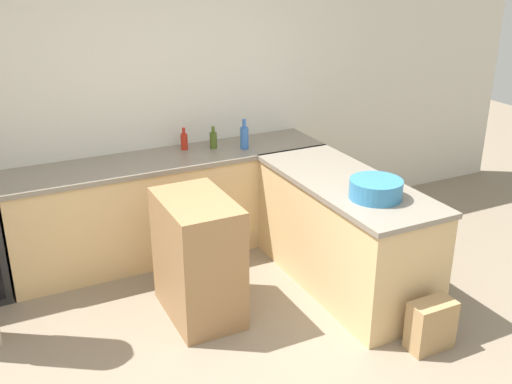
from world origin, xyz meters
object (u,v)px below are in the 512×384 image
object	(u,v)px
hot_sauce_bottle	(184,141)
water_bottle_blue	(244,137)
olive_oil_bottle	(213,140)
mixing_bowl	(376,189)
island_table	(198,258)
paper_bag	(431,325)

from	to	relation	value
hot_sauce_bottle	water_bottle_blue	bearing A→B (deg)	-23.62
olive_oil_bottle	water_bottle_blue	size ratio (longest dim) A/B	0.74
mixing_bowl	hot_sauce_bottle	size ratio (longest dim) A/B	1.90
island_table	mixing_bowl	xyz separation A→B (m)	(1.17, -0.47, 0.50)
island_table	hot_sauce_bottle	bearing A→B (deg)	73.65
mixing_bowl	water_bottle_blue	distance (m)	1.47
island_table	water_bottle_blue	bearing A→B (deg)	49.24
island_table	olive_oil_bottle	distance (m)	1.33
island_table	olive_oil_bottle	bearing A→B (deg)	61.72
water_bottle_blue	paper_bag	xyz separation A→B (m)	(0.41, -2.04, -0.81)
water_bottle_blue	paper_bag	distance (m)	2.23
island_table	hot_sauce_bottle	xyz separation A→B (m)	(0.34, 1.16, 0.51)
hot_sauce_bottle	paper_bag	bearing A→B (deg)	-68.39
mixing_bowl	hot_sauce_bottle	bearing A→B (deg)	116.74
mixing_bowl	water_bottle_blue	world-z (taller)	water_bottle_blue
olive_oil_bottle	mixing_bowl	bearing A→B (deg)	-69.48
water_bottle_blue	paper_bag	world-z (taller)	water_bottle_blue
hot_sauce_bottle	water_bottle_blue	distance (m)	0.53
mixing_bowl	water_bottle_blue	bearing A→B (deg)	103.57
mixing_bowl	hot_sauce_bottle	world-z (taller)	hot_sauce_bottle
island_table	paper_bag	distance (m)	1.67
water_bottle_blue	paper_bag	size ratio (longest dim) A/B	0.76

